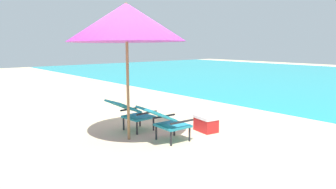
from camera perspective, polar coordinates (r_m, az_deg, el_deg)
The scene contains 5 objects.
ground_plane at distance 8.73m, azimuth 17.59°, elevation -2.46°, with size 40.00×40.00×0.00m, color #CCB78E.
lounge_chair_left at distance 6.08m, azimuth -6.84°, elevation -3.25°, with size 0.58×0.90×0.68m.
lounge_chair_right at distance 5.40m, azimuth -0.56°, elevation -4.79°, with size 0.58×0.90×0.68m.
beach_umbrella_center at distance 5.46m, azimuth -7.73°, elevation 13.15°, with size 2.33×2.32×2.44m.
cooler_box at distance 6.19m, azimuth 7.07°, elevation -5.33°, with size 0.52×0.39×0.32m.
Camera 1 is at (4.50, -3.28, 1.72)m, focal length 32.77 mm.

